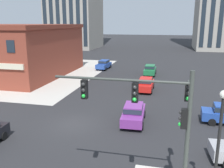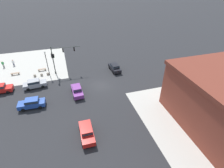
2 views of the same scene
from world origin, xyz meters
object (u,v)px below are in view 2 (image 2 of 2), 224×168
object	(u,v)px
bollard_sphere_curb_a	(48,74)
pedestrian_near_bench	(13,62)
bollard_sphere_curb_b	(42,75)
car_main_northbound_near	(87,132)
street_lamp_corner_near	(47,61)
bollard_sphere_curb_c	(35,76)
bench_near_signal	(42,70)
car_main_southbound_far	(0,88)
car_cross_eastbound	(196,75)
pedestrian_at_curb	(3,64)
car_cross_westbound	(32,103)
car_cross_far	(77,90)
traffic_signal_main	(58,56)
car_parked_curb	(115,67)
car_main_southbound_near	(35,84)
bench_mid_block	(15,74)

from	to	relation	value
bollard_sphere_curb_a	pedestrian_near_bench	size ratio (longest dim) A/B	0.39
bollard_sphere_curb_b	car_main_northbound_near	distance (m)	21.04
bollard_sphere_curb_a	street_lamp_corner_near	xyz separation A→B (m)	(-0.35, 0.15, 3.24)
bollard_sphere_curb_c	bench_near_signal	size ratio (longest dim) A/B	0.33
car_main_southbound_far	car_cross_eastbound	size ratio (longest dim) A/B	0.99
pedestrian_at_curb	car_cross_westbound	distance (m)	19.52
car_cross_far	traffic_signal_main	bearing A→B (deg)	-74.51
bollard_sphere_curb_a	bench_near_signal	xyz separation A→B (m)	(1.33, -2.44, 0.02)
pedestrian_near_bench	car_parked_curb	bearing A→B (deg)	157.23
bollard_sphere_curb_a	car_main_northbound_near	world-z (taller)	car_main_northbound_near
traffic_signal_main	car_cross_far	distance (m)	10.10
traffic_signal_main	bollard_sphere_curb_a	distance (m)	4.93
car_main_northbound_near	car_cross_far	distance (m)	10.64
bollard_sphere_curb_c	car_main_northbound_near	xyz separation A→B (m)	(-8.26, 19.92, 0.62)
bench_near_signal	car_main_southbound_near	world-z (taller)	car_main_southbound_near
pedestrian_near_bench	traffic_signal_main	bearing A→B (deg)	146.28
car_parked_curb	street_lamp_corner_near	bearing A→B (deg)	-9.00
bollard_sphere_curb_b	car_cross_eastbound	bearing A→B (deg)	161.26
car_cross_eastbound	car_cross_westbound	xyz separation A→B (m)	(33.43, -0.10, 0.00)
bollard_sphere_curb_b	car_cross_westbound	bearing A→B (deg)	84.29
bollard_sphere_curb_c	car_main_northbound_near	size ratio (longest dim) A/B	0.14
pedestrian_at_curb	car_parked_curb	bearing A→B (deg)	159.68
bench_near_signal	car_cross_westbound	bearing A→B (deg)	85.26
pedestrian_near_bench	car_main_southbound_near	xyz separation A→B (m)	(-5.76, 11.83, 0.03)
pedestrian_at_curb	car_parked_curb	distance (m)	27.13
car_main_northbound_near	car_cross_westbound	world-z (taller)	same
bollard_sphere_curb_b	car_main_southbound_near	xyz separation A→B (m)	(1.04, 4.52, 0.62)
car_main_southbound_near	car_cross_westbound	size ratio (longest dim) A/B	1.01
bollard_sphere_curb_a	car_cross_eastbound	xyz separation A→B (m)	(-30.99, 11.01, 0.62)
traffic_signal_main	car_main_northbound_near	distance (m)	20.26
car_parked_curb	pedestrian_at_curb	bearing A→B (deg)	-20.32
car_main_northbound_near	bench_near_signal	bearing A→B (deg)	-73.10
pedestrian_at_curb	car_cross_far	bearing A→B (deg)	134.25
bollard_sphere_curb_b	car_main_northbound_near	bearing A→B (deg)	108.91
traffic_signal_main	pedestrian_near_bench	bearing A→B (deg)	-33.72
pedestrian_near_bench	car_cross_far	world-z (taller)	car_cross_far
bollard_sphere_curb_a	street_lamp_corner_near	world-z (taller)	street_lamp_corner_near
traffic_signal_main	car_main_northbound_near	world-z (taller)	traffic_signal_main
car_cross_far	car_main_southbound_far	bearing A→B (deg)	-18.76
traffic_signal_main	pedestrian_at_curb	bearing A→B (deg)	-27.97
car_cross_eastbound	traffic_signal_main	bearing A→B (deg)	-21.22
street_lamp_corner_near	bollard_sphere_curb_c	bearing A→B (deg)	-2.70
car_main_southbound_far	traffic_signal_main	bearing A→B (deg)	-159.29
bollard_sphere_curb_c	car_main_southbound_near	bearing A→B (deg)	95.13
pedestrian_at_curb	car_main_southbound_far	size ratio (longest dim) A/B	0.38
bench_near_signal	bench_mid_block	bearing A→B (deg)	2.59
pedestrian_near_bench	car_main_southbound_near	size ratio (longest dim) A/B	0.35
bollard_sphere_curb_a	pedestrian_at_curb	bearing A→B (deg)	-33.83
pedestrian_near_bench	pedestrian_at_curb	distance (m)	2.23
car_cross_eastbound	bench_mid_block	bearing A→B (deg)	-19.10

